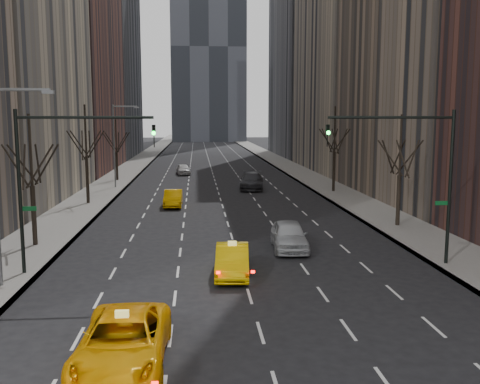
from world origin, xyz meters
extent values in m
cube|color=slate|center=(-12.25, 70.00, 0.07)|extent=(4.50, 320.00, 0.15)
cube|color=slate|center=(12.25, 70.00, 0.07)|extent=(4.50, 320.00, 0.15)
cube|color=brown|center=(-21.50, 66.00, 22.00)|extent=(14.00, 28.00, 44.00)
cube|color=slate|center=(-21.50, 96.00, 30.00)|extent=(14.00, 30.00, 60.00)
cube|color=slate|center=(21.50, 95.00, 29.00)|extent=(14.00, 30.00, 58.00)
cylinder|color=black|center=(-12.00, 18.00, 1.93)|extent=(0.28, 0.28, 3.57)
cylinder|color=black|center=(-12.00, 18.00, 5.84)|extent=(0.16, 0.16, 4.25)
cylinder|color=black|center=(-11.85, 18.85, 4.95)|extent=(0.42, 1.80, 2.52)
cylinder|color=black|center=(-11.19, 18.29, 4.95)|extent=(1.74, 0.72, 2.52)
cylinder|color=black|center=(-11.34, 17.45, 4.95)|extent=(1.46, 1.25, 2.52)
cylinder|color=black|center=(-12.15, 17.15, 4.95)|extent=(0.42, 1.80, 2.52)
cylinder|color=black|center=(-12.81, 17.71, 4.95)|extent=(1.74, 0.72, 2.52)
cylinder|color=black|center=(-12.66, 18.55, 4.95)|extent=(1.46, 1.25, 2.52)
cylinder|color=black|center=(-12.00, 34.00, 2.15)|extent=(0.28, 0.28, 3.99)
cylinder|color=black|center=(-12.00, 34.00, 6.52)|extent=(0.16, 0.16, 4.75)
cylinder|color=black|center=(-11.85, 34.85, 5.37)|extent=(0.42, 1.80, 2.52)
cylinder|color=black|center=(-11.19, 34.29, 5.37)|extent=(1.74, 0.72, 2.52)
cylinder|color=black|center=(-11.34, 33.45, 5.37)|extent=(1.46, 1.25, 2.52)
cylinder|color=black|center=(-12.15, 33.15, 5.37)|extent=(0.42, 1.80, 2.52)
cylinder|color=black|center=(-12.81, 33.71, 5.37)|extent=(1.74, 0.72, 2.52)
cylinder|color=black|center=(-12.66, 34.55, 5.37)|extent=(1.46, 1.25, 2.52)
cylinder|color=black|center=(-12.00, 52.00, 1.83)|extent=(0.28, 0.28, 3.36)
cylinder|color=black|center=(-12.00, 52.00, 5.51)|extent=(0.16, 0.16, 4.00)
cylinder|color=black|center=(-11.85, 52.85, 4.74)|extent=(0.42, 1.80, 2.52)
cylinder|color=black|center=(-11.19, 52.29, 4.74)|extent=(1.74, 0.72, 2.52)
cylinder|color=black|center=(-11.34, 51.45, 4.74)|extent=(1.46, 1.25, 2.52)
cylinder|color=black|center=(-12.15, 51.15, 4.74)|extent=(0.42, 1.80, 2.52)
cylinder|color=black|center=(-12.81, 51.71, 4.74)|extent=(1.74, 0.72, 2.52)
cylinder|color=black|center=(-12.66, 52.55, 4.74)|extent=(1.46, 1.25, 2.52)
cylinder|color=black|center=(12.00, 22.00, 1.93)|extent=(0.28, 0.28, 3.57)
cylinder|color=black|center=(12.00, 22.00, 5.84)|extent=(0.16, 0.16, 4.25)
cylinder|color=black|center=(12.15, 22.85, 4.95)|extent=(0.42, 1.80, 2.52)
cylinder|color=black|center=(12.81, 22.29, 4.95)|extent=(1.74, 0.72, 2.52)
cylinder|color=black|center=(12.66, 21.45, 4.95)|extent=(1.46, 1.25, 2.52)
cylinder|color=black|center=(11.85, 21.15, 4.95)|extent=(0.42, 1.80, 2.52)
cylinder|color=black|center=(11.19, 21.71, 4.95)|extent=(1.74, 0.72, 2.52)
cylinder|color=black|center=(11.34, 22.55, 4.95)|extent=(1.46, 1.25, 2.52)
cylinder|color=black|center=(12.00, 40.00, 2.15)|extent=(0.28, 0.28, 3.99)
cylinder|color=black|center=(12.00, 40.00, 6.52)|extent=(0.16, 0.16, 4.75)
cylinder|color=black|center=(12.15, 40.85, 5.37)|extent=(0.42, 1.80, 2.52)
cylinder|color=black|center=(12.81, 40.29, 5.37)|extent=(1.74, 0.72, 2.52)
cylinder|color=black|center=(12.66, 39.45, 5.37)|extent=(1.46, 1.25, 2.52)
cylinder|color=black|center=(11.85, 39.15, 5.37)|extent=(0.42, 1.80, 2.52)
cylinder|color=black|center=(11.19, 39.71, 5.37)|extent=(1.74, 0.72, 2.52)
cylinder|color=black|center=(11.34, 40.55, 5.37)|extent=(1.46, 1.25, 2.52)
cylinder|color=black|center=(-10.80, 12.00, 4.15)|extent=(0.18, 0.18, 8.00)
cylinder|color=black|center=(-7.55, 12.00, 7.75)|extent=(6.50, 0.14, 0.14)
imported|color=black|center=(-4.30, 12.00, 6.85)|extent=(0.18, 0.22, 1.10)
sphere|color=#0CFF33|center=(-4.30, 11.82, 7.00)|extent=(0.20, 0.20, 0.20)
cube|color=#0C5926|center=(-10.40, 12.00, 3.35)|extent=(0.70, 0.04, 0.22)
cylinder|color=black|center=(10.80, 12.00, 4.15)|extent=(0.18, 0.18, 8.00)
cylinder|color=black|center=(7.55, 12.00, 7.75)|extent=(6.50, 0.14, 0.14)
imported|color=black|center=(4.30, 12.00, 6.85)|extent=(0.18, 0.22, 1.10)
sphere|color=#0CFF33|center=(4.30, 11.82, 7.00)|extent=(0.20, 0.20, 0.20)
cube|color=#0C5926|center=(10.40, 12.00, 3.35)|extent=(0.70, 0.04, 0.22)
cylinder|color=slate|center=(-9.90, 10.00, 8.95)|extent=(2.60, 0.14, 0.14)
cube|color=slate|center=(-8.70, 10.00, 8.85)|extent=(0.50, 0.22, 0.15)
cylinder|color=slate|center=(-11.20, 45.00, 4.65)|extent=(0.16, 0.16, 9.00)
cylinder|color=slate|center=(-9.90, 45.00, 8.95)|extent=(2.60, 0.14, 0.14)
cube|color=slate|center=(-8.70, 45.00, 8.85)|extent=(0.50, 0.22, 0.15)
imported|color=#FFB005|center=(-4.59, 1.65, 0.81)|extent=(2.79, 5.91, 1.63)
imported|color=#ECBA04|center=(-0.54, 11.19, 0.76)|extent=(1.93, 4.69, 1.51)
imported|color=#AFB2B7|center=(3.16, 16.17, 0.85)|extent=(2.31, 5.08, 1.69)
imported|color=#FBAD05|center=(-4.33, 32.27, 0.73)|extent=(1.56, 4.41, 1.45)
imported|color=#2A2B2F|center=(3.75, 43.17, 0.90)|extent=(3.26, 6.44, 1.79)
imported|color=silver|center=(-4.08, 58.84, 0.73)|extent=(2.27, 4.50, 1.47)
camera|label=1|loc=(-2.25, -14.38, 7.73)|focal=40.00mm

